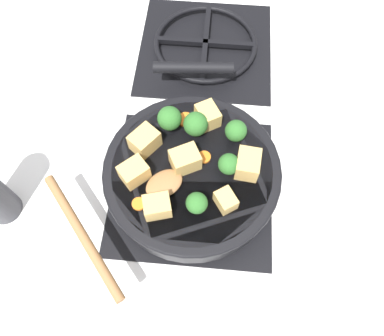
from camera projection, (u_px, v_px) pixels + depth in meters
The scene contains 20 objects.
ground_plane at pixel (192, 187), 0.73m from camera, with size 2.40×2.40×0.00m, color white.
front_burner_grate at pixel (192, 184), 0.72m from camera, with size 0.31×0.31×0.03m.
rear_burner_grate at pixel (205, 45), 0.88m from camera, with size 0.31×0.31×0.03m.
skillet_pan at pixel (192, 173), 0.68m from camera, with size 0.32×0.42×0.06m.
wooden_spoon at pixel (118, 213), 0.62m from camera, with size 0.25×0.24×0.02m.
tofu_cube_center_large at pixel (185, 160), 0.65m from camera, with size 0.05×0.04×0.04m, color tan.
tofu_cube_near_handle at pixel (208, 116), 0.69m from camera, with size 0.04×0.04×0.04m, color tan.
tofu_cube_east_chunk at pixel (226, 200), 0.62m from camera, with size 0.04×0.03×0.03m, color tan.
tofu_cube_west_chunk at pixel (134, 172), 0.64m from camera, with size 0.05×0.04×0.04m, color tan.
tofu_cube_back_piece at pixel (145, 141), 0.66m from camera, with size 0.05×0.04×0.04m, color tan.
tofu_cube_front_piece at pixel (157, 206), 0.61m from camera, with size 0.04×0.03×0.03m, color tan.
tofu_cube_mid_small at pixel (248, 164), 0.64m from camera, with size 0.05×0.04×0.04m, color tan.
broccoli_floret_near_spoon at pixel (193, 124), 0.67m from camera, with size 0.04×0.04×0.05m.
broccoli_floret_center_top at pixel (197, 203), 0.60m from camera, with size 0.04×0.04×0.04m.
broccoli_floret_east_rim at pixel (236, 131), 0.66m from camera, with size 0.04×0.04×0.05m.
broccoli_floret_west_rim at pixel (229, 165), 0.63m from camera, with size 0.04×0.04×0.04m.
broccoli_floret_north_edge at pixel (170, 118), 0.67m from camera, with size 0.04×0.04×0.05m.
carrot_slice_orange_thin at pixel (204, 157), 0.67m from camera, with size 0.02×0.02×0.01m, color orange.
carrot_slice_near_center at pixel (139, 204), 0.63m from camera, with size 0.02×0.02×0.01m, color orange.
carrot_slice_edge_slice at pixel (185, 119), 0.70m from camera, with size 0.03×0.03×0.01m, color orange.
Camera 1 is at (0.03, -0.29, 0.67)m, focal length 35.00 mm.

